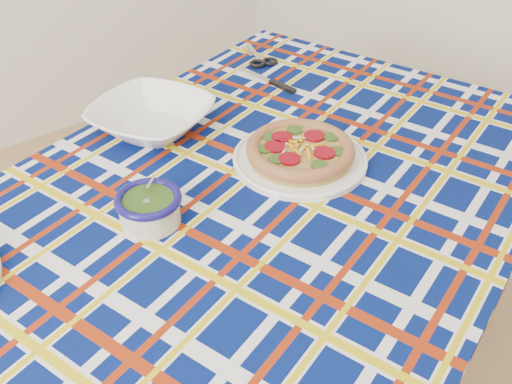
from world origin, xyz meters
TOP-DOWN VIEW (x-y plane):
  - dining_table at (0.49, 0.15)m, footprint 1.83×1.42m
  - tablecloth at (0.49, 0.15)m, footprint 1.87×1.46m
  - main_focaccia_plate at (0.68, 0.19)m, footprint 0.36×0.36m
  - pesto_bowl at (0.30, 0.22)m, footprint 0.16×0.16m
  - serving_bowl at (0.49, 0.53)m, footprint 0.38×0.38m
  - table_knife at (0.88, 0.60)m, footprint 0.04×0.24m
  - kitchen_scissors at (0.97, 0.73)m, footprint 0.15×0.22m

SIDE VIEW (x-z plane):
  - dining_table at x=0.49m, z-range 0.31..1.06m
  - tablecloth at x=0.49m, z-range 0.66..0.76m
  - table_knife at x=0.88m, z-range 0.76..0.77m
  - kitchen_scissors at x=0.97m, z-range 0.76..0.78m
  - main_focaccia_plate at x=0.68m, z-range 0.76..0.82m
  - serving_bowl at x=0.49m, z-range 0.76..0.83m
  - pesto_bowl at x=0.30m, z-range 0.76..0.84m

